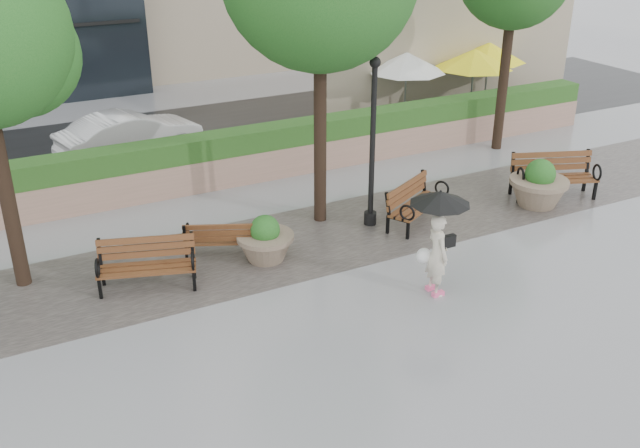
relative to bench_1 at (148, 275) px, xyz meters
name	(u,v)px	position (x,y,z in m)	size (l,w,h in m)	color
ground	(358,311)	(3.10, -2.54, -0.29)	(100.00, 100.00, 0.00)	gray
cobble_strip	(287,245)	(3.10, 0.46, -0.28)	(28.00, 3.20, 0.01)	#383330
hedge_wall	(220,160)	(3.10, 4.46, 0.38)	(24.00, 0.80, 1.35)	tan
cafe_wall	(452,52)	(12.60, 7.46, 1.71)	(10.00, 0.60, 4.00)	tan
cafe_hedge	(478,114)	(12.10, 5.26, 0.16)	(8.00, 0.50, 0.90)	#21501A
asphalt_street	(175,141)	(3.10, 8.46, -0.29)	(40.00, 7.00, 0.00)	black
bench_1	(148,275)	(0.00, 0.00, 0.00)	(1.92, 1.24, 0.97)	brown
bench_2	(224,246)	(1.73, 0.53, -0.04)	(1.68, 1.22, 0.85)	brown
bench_3	(416,212)	(6.18, 0.12, 0.00)	(1.90, 1.46, 0.96)	brown
bench_4	(553,185)	(10.05, -0.16, 0.03)	(2.16, 1.47, 1.09)	brown
planter_left	(265,243)	(2.44, 0.04, 0.10)	(1.17, 1.17, 0.98)	#7F6B56
planter_right	(538,188)	(9.35, -0.38, 0.17)	(1.39, 1.39, 1.16)	#7F6B56
lamppost	(372,155)	(5.23, 0.54, 1.37)	(0.28, 0.28, 3.79)	black
patio_umb_white	(407,63)	(10.27, 6.74, 1.70)	(2.50, 2.50, 2.30)	black
patio_umb_yellow_a	(474,59)	(12.50, 6.18, 1.70)	(2.50, 2.50, 2.30)	black
patio_umb_yellow_b	(489,52)	(13.65, 6.83, 1.70)	(2.50, 2.50, 2.30)	black
car_right	(131,136)	(1.58, 7.49, 0.38)	(1.41, 4.05, 1.33)	silver
pedestrian	(438,233)	(4.72, -2.61, 0.95)	(1.10, 1.10, 2.02)	beige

